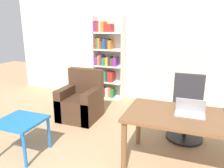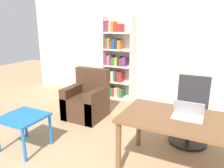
{
  "view_description": "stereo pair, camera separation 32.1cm",
  "coord_description": "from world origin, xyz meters",
  "px_view_note": "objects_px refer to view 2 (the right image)",
  "views": [
    {
      "loc": [
        0.73,
        -0.67,
        1.85
      ],
      "look_at": [
        -0.37,
        2.23,
        0.99
      ],
      "focal_mm": 35.0,
      "sensor_mm": 36.0,
      "label": 1
    },
    {
      "loc": [
        1.02,
        -0.54,
        1.85
      ],
      "look_at": [
        -0.37,
        2.23,
        0.99
      ],
      "focal_mm": 35.0,
      "sensor_mm": 36.0,
      "label": 2
    }
  ],
  "objects_px": {
    "laptop": "(188,114)",
    "bookshelf": "(116,62)",
    "side_table_blue": "(23,121)",
    "armchair": "(87,102)",
    "desk": "(189,126)",
    "office_chair": "(190,115)"
  },
  "relations": [
    {
      "from": "laptop",
      "to": "bookshelf",
      "type": "height_order",
      "value": "bookshelf"
    },
    {
      "from": "side_table_blue",
      "to": "bookshelf",
      "type": "height_order",
      "value": "bookshelf"
    },
    {
      "from": "armchair",
      "to": "bookshelf",
      "type": "relative_size",
      "value": 0.48
    },
    {
      "from": "side_table_blue",
      "to": "armchair",
      "type": "height_order",
      "value": "armchair"
    },
    {
      "from": "side_table_blue",
      "to": "laptop",
      "type": "bearing_deg",
      "value": 13.05
    },
    {
      "from": "side_table_blue",
      "to": "armchair",
      "type": "relative_size",
      "value": 0.63
    },
    {
      "from": "desk",
      "to": "bookshelf",
      "type": "xyz_separation_m",
      "value": [
        -2.09,
        2.31,
        0.28
      ]
    },
    {
      "from": "desk",
      "to": "armchair",
      "type": "height_order",
      "value": "armchair"
    },
    {
      "from": "side_table_blue",
      "to": "bookshelf",
      "type": "distance_m",
      "value": 2.84
    },
    {
      "from": "desk",
      "to": "laptop",
      "type": "height_order",
      "value": "laptop"
    },
    {
      "from": "desk",
      "to": "laptop",
      "type": "bearing_deg",
      "value": 127.99
    },
    {
      "from": "armchair",
      "to": "desk",
      "type": "bearing_deg",
      "value": -24.22
    },
    {
      "from": "laptop",
      "to": "office_chair",
      "type": "xyz_separation_m",
      "value": [
        -0.05,
        0.84,
        -0.34
      ]
    },
    {
      "from": "laptop",
      "to": "side_table_blue",
      "type": "xyz_separation_m",
      "value": [
        -2.25,
        -0.52,
        -0.34
      ]
    },
    {
      "from": "desk",
      "to": "armchair",
      "type": "xyz_separation_m",
      "value": [
        -2.09,
        0.94,
        -0.33
      ]
    },
    {
      "from": "desk",
      "to": "laptop",
      "type": "distance_m",
      "value": 0.15
    },
    {
      "from": "office_chair",
      "to": "armchair",
      "type": "xyz_separation_m",
      "value": [
        -2.01,
        0.06,
        -0.13
      ]
    },
    {
      "from": "armchair",
      "to": "bookshelf",
      "type": "height_order",
      "value": "bookshelf"
    },
    {
      "from": "desk",
      "to": "side_table_blue",
      "type": "distance_m",
      "value": 2.34
    },
    {
      "from": "laptop",
      "to": "office_chair",
      "type": "relative_size",
      "value": 0.34
    },
    {
      "from": "office_chair",
      "to": "bookshelf",
      "type": "height_order",
      "value": "bookshelf"
    },
    {
      "from": "side_table_blue",
      "to": "bookshelf",
      "type": "xyz_separation_m",
      "value": [
        0.19,
        2.8,
        0.48
      ]
    }
  ]
}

